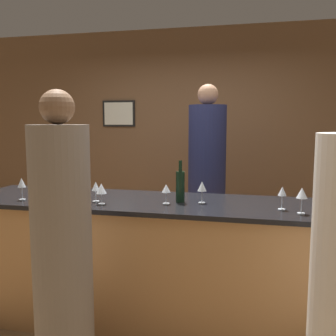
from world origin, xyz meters
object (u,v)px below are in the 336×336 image
(wine_bottle_1, at_px, (54,184))
(wine_bottle_2, at_px, (180,186))
(wine_bottle_0, at_px, (64,177))
(guest_0, at_px, (62,253))
(bartender, at_px, (207,192))

(wine_bottle_1, height_order, wine_bottle_2, wine_bottle_2)
(wine_bottle_0, xyz_separation_m, wine_bottle_1, (0.03, -0.24, -0.02))
(guest_0, xyz_separation_m, wine_bottle_1, (-0.51, 0.81, 0.28))
(bartender, bearing_deg, wine_bottle_2, 84.08)
(bartender, relative_size, wine_bottle_2, 6.20)
(guest_0, distance_m, wine_bottle_0, 1.22)
(wine_bottle_1, bearing_deg, wine_bottle_2, -0.78)
(wine_bottle_2, bearing_deg, wine_bottle_1, 179.22)
(guest_0, distance_m, wine_bottle_1, 1.00)
(bartender, relative_size, guest_0, 1.10)
(guest_0, bearing_deg, wine_bottle_2, 54.16)
(wine_bottle_0, bearing_deg, guest_0, -62.75)
(wine_bottle_0, bearing_deg, wine_bottle_1, -82.68)
(wine_bottle_1, bearing_deg, wine_bottle_0, 97.32)
(wine_bottle_0, distance_m, wine_bottle_1, 0.24)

